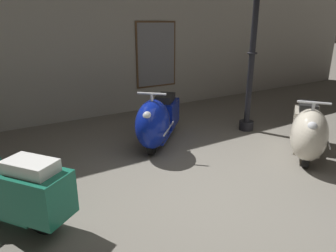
% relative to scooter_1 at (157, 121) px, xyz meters
% --- Properties ---
extents(ground_plane, '(60.00, 60.00, 0.00)m').
position_rel_scooter_1_xyz_m(ground_plane, '(-0.24, -1.78, -0.47)').
color(ground_plane, slate).
extents(showroom_back_wall, '(18.00, 0.24, 3.97)m').
position_rel_scooter_1_xyz_m(showroom_back_wall, '(-0.24, 2.40, 1.52)').
color(showroom_back_wall, '#ADA89E').
rests_on(showroom_back_wall, ground).
extents(scooter_1, '(1.51, 1.53, 1.02)m').
position_rel_scooter_1_xyz_m(scooter_1, '(0.00, 0.00, 0.00)').
color(scooter_1, black).
rests_on(scooter_1, ground).
extents(scooter_2, '(1.57, 1.35, 0.99)m').
position_rel_scooter_1_xyz_m(scooter_2, '(1.73, -1.64, -0.01)').
color(scooter_2, black).
rests_on(scooter_2, ground).
extents(lamppost, '(0.33, 0.33, 2.90)m').
position_rel_scooter_1_xyz_m(lamppost, '(1.97, -0.15, 1.29)').
color(lamppost, black).
rests_on(lamppost, ground).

